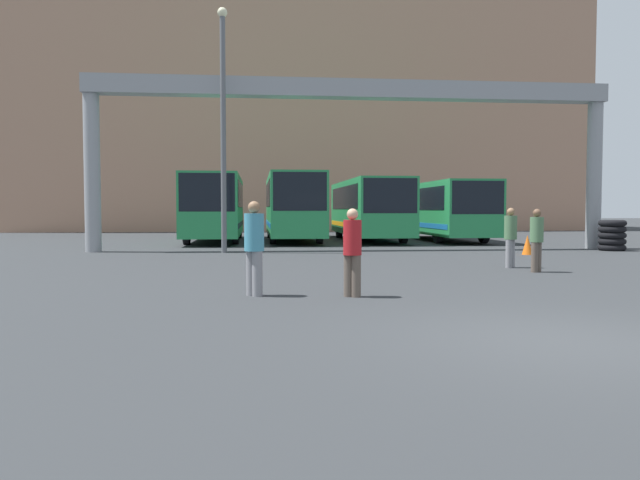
{
  "coord_description": "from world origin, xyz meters",
  "views": [
    {
      "loc": [
        -3.83,
        -7.2,
        1.62
      ],
      "look_at": [
        -1.11,
        19.41,
        0.3
      ],
      "focal_mm": 35.0,
      "sensor_mm": 36.0,
      "label": 1
    }
  ],
  "objects_px": {
    "bus_slot_0": "(215,204)",
    "bus_slot_3": "(443,207)",
    "bus_slot_1": "(292,204)",
    "traffic_cone": "(527,245)",
    "pedestrian_near_left": "(352,250)",
    "pedestrian_mid_right": "(510,236)",
    "tire_stack": "(612,235)",
    "pedestrian_near_right": "(537,239)",
    "bus_slot_2": "(369,206)",
    "lamp_post": "(223,121)",
    "pedestrian_far_center": "(254,246)"
  },
  "relations": [
    {
      "from": "pedestrian_near_left",
      "to": "pedestrian_mid_right",
      "type": "xyz_separation_m",
      "value": [
        5.25,
        5.25,
        0.01
      ]
    },
    {
      "from": "bus_slot_3",
      "to": "traffic_cone",
      "type": "height_order",
      "value": "bus_slot_3"
    },
    {
      "from": "bus_slot_0",
      "to": "traffic_cone",
      "type": "relative_size",
      "value": 15.25
    },
    {
      "from": "bus_slot_1",
      "to": "traffic_cone",
      "type": "distance_m",
      "value": 13.6
    },
    {
      "from": "bus_slot_0",
      "to": "pedestrian_far_center",
      "type": "height_order",
      "value": "bus_slot_0"
    },
    {
      "from": "pedestrian_near_right",
      "to": "lamp_post",
      "type": "distance_m",
      "value": 12.29
    },
    {
      "from": "bus_slot_2",
      "to": "pedestrian_near_right",
      "type": "bearing_deg",
      "value": -85.18
    },
    {
      "from": "pedestrian_mid_right",
      "to": "bus_slot_3",
      "type": "bearing_deg",
      "value": 39.27
    },
    {
      "from": "pedestrian_mid_right",
      "to": "tire_stack",
      "type": "height_order",
      "value": "pedestrian_mid_right"
    },
    {
      "from": "tire_stack",
      "to": "bus_slot_1",
      "type": "bearing_deg",
      "value": 142.34
    },
    {
      "from": "lamp_post",
      "to": "bus_slot_0",
      "type": "bearing_deg",
      "value": 95.8
    },
    {
      "from": "pedestrian_near_right",
      "to": "pedestrian_near_left",
      "type": "distance_m",
      "value": 6.75
    },
    {
      "from": "bus_slot_1",
      "to": "tire_stack",
      "type": "relative_size",
      "value": 9.65
    },
    {
      "from": "bus_slot_2",
      "to": "bus_slot_3",
      "type": "relative_size",
      "value": 1.03
    },
    {
      "from": "bus_slot_1",
      "to": "traffic_cone",
      "type": "xyz_separation_m",
      "value": [
        7.77,
        -11.05,
        -1.56
      ]
    },
    {
      "from": "bus_slot_2",
      "to": "tire_stack",
      "type": "xyz_separation_m",
      "value": [
        8.09,
        -8.81,
        -1.17
      ]
    },
    {
      "from": "bus_slot_0",
      "to": "bus_slot_3",
      "type": "distance_m",
      "value": 11.79
    },
    {
      "from": "pedestrian_far_center",
      "to": "lamp_post",
      "type": "bearing_deg",
      "value": -36.42
    },
    {
      "from": "pedestrian_near_right",
      "to": "bus_slot_0",
      "type": "bearing_deg",
      "value": 85.22
    },
    {
      "from": "bus_slot_3",
      "to": "bus_slot_1",
      "type": "bearing_deg",
      "value": 175.34
    },
    {
      "from": "bus_slot_0",
      "to": "pedestrian_far_center",
      "type": "relative_size",
      "value": 6.03
    },
    {
      "from": "bus_slot_1",
      "to": "bus_slot_3",
      "type": "bearing_deg",
      "value": -4.66
    },
    {
      "from": "pedestrian_far_center",
      "to": "tire_stack",
      "type": "relative_size",
      "value": 1.48
    },
    {
      "from": "bus_slot_1",
      "to": "pedestrian_mid_right",
      "type": "relative_size",
      "value": 6.97
    },
    {
      "from": "lamp_post",
      "to": "pedestrian_mid_right",
      "type": "bearing_deg",
      "value": -39.63
    },
    {
      "from": "bus_slot_0",
      "to": "bus_slot_2",
      "type": "bearing_deg",
      "value": -0.25
    },
    {
      "from": "pedestrian_far_center",
      "to": "lamp_post",
      "type": "distance_m",
      "value": 12.43
    },
    {
      "from": "pedestrian_mid_right",
      "to": "lamp_post",
      "type": "bearing_deg",
      "value": 99.81
    },
    {
      "from": "bus_slot_3",
      "to": "lamp_post",
      "type": "relative_size",
      "value": 1.14
    },
    {
      "from": "pedestrian_near_left",
      "to": "lamp_post",
      "type": "relative_size",
      "value": 0.18
    },
    {
      "from": "pedestrian_far_center",
      "to": "bus_slot_2",
      "type": "bearing_deg",
      "value": -58.15
    },
    {
      "from": "traffic_cone",
      "to": "tire_stack",
      "type": "distance_m",
      "value": 4.61
    },
    {
      "from": "pedestrian_near_right",
      "to": "bus_slot_3",
      "type": "bearing_deg",
      "value": 47.23
    },
    {
      "from": "lamp_post",
      "to": "pedestrian_near_left",
      "type": "bearing_deg",
      "value": -76.17
    },
    {
      "from": "bus_slot_2",
      "to": "bus_slot_3",
      "type": "bearing_deg",
      "value": -2.49
    },
    {
      "from": "bus_slot_0",
      "to": "tire_stack",
      "type": "distance_m",
      "value": 18.29
    },
    {
      "from": "pedestrian_near_right",
      "to": "traffic_cone",
      "type": "relative_size",
      "value": 2.33
    },
    {
      "from": "tire_stack",
      "to": "pedestrian_far_center",
      "type": "bearing_deg",
      "value": -140.65
    },
    {
      "from": "bus_slot_3",
      "to": "pedestrian_near_left",
      "type": "xyz_separation_m",
      "value": [
        -7.96,
        -20.38,
        -0.85
      ]
    },
    {
      "from": "traffic_cone",
      "to": "tire_stack",
      "type": "height_order",
      "value": "tire_stack"
    },
    {
      "from": "pedestrian_mid_right",
      "to": "traffic_cone",
      "type": "height_order",
      "value": "pedestrian_mid_right"
    },
    {
      "from": "pedestrian_far_center",
      "to": "tire_stack",
      "type": "distance_m",
      "value": 18.01
    },
    {
      "from": "bus_slot_2",
      "to": "pedestrian_mid_right",
      "type": "height_order",
      "value": "bus_slot_2"
    },
    {
      "from": "bus_slot_2",
      "to": "pedestrian_near_left",
      "type": "distance_m",
      "value": 20.96
    },
    {
      "from": "bus_slot_1",
      "to": "traffic_cone",
      "type": "height_order",
      "value": "bus_slot_1"
    },
    {
      "from": "bus_slot_2",
      "to": "pedestrian_near_right",
      "type": "height_order",
      "value": "bus_slot_2"
    },
    {
      "from": "pedestrian_near_left",
      "to": "bus_slot_2",
      "type": "bearing_deg",
      "value": -69.45
    },
    {
      "from": "pedestrian_mid_right",
      "to": "traffic_cone",
      "type": "distance_m",
      "value": 5.42
    },
    {
      "from": "bus_slot_3",
      "to": "pedestrian_near_left",
      "type": "distance_m",
      "value": 21.89
    },
    {
      "from": "pedestrian_near_right",
      "to": "tire_stack",
      "type": "bearing_deg",
      "value": 15.11
    }
  ]
}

